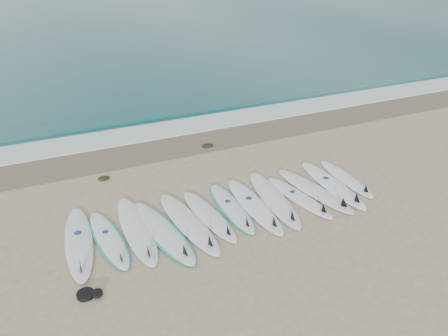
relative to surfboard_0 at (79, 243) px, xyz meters
name	(u,v)px	position (x,y,z in m)	size (l,w,h in m)	color
ground	(231,211)	(3.55, -0.09, -0.06)	(120.00, 120.00, 0.00)	tan
ocean	(69,17)	(3.55, 32.41, -0.05)	(120.00, 55.00, 0.03)	#1F595B
wet_sand_band	(177,146)	(3.55, 4.01, -0.06)	(120.00, 1.80, 0.01)	#6B6047
foam_band	(164,130)	(3.55, 5.41, -0.04)	(120.00, 1.40, 0.04)	silver
wave_crest	(152,115)	(3.55, 6.91, -0.01)	(120.00, 1.00, 0.10)	#1F595B
surfboard_0	(79,243)	(0.00, 0.00, 0.00)	(0.81, 2.82, 0.36)	white
surfboard_1	(109,240)	(0.62, -0.11, -0.02)	(0.82, 2.43, 0.30)	white
surfboard_2	(137,230)	(1.25, -0.05, 0.00)	(0.60, 2.87, 0.37)	white
surfboard_3	(163,232)	(1.77, -0.33, -0.01)	(1.15, 2.92, 0.36)	silver
surfboard_4	(189,223)	(2.41, -0.27, 0.00)	(0.91, 2.91, 0.37)	white
surfboard_5	(210,216)	(2.95, -0.19, -0.01)	(0.77, 2.53, 0.32)	white
surfboard_6	(232,208)	(3.58, -0.06, -0.02)	(0.64, 2.44, 0.31)	silver
surfboard_7	(255,206)	(4.12, -0.24, 0.00)	(0.61, 2.77, 0.35)	white
surfboard_8	(275,199)	(4.71, -0.16, 0.00)	(0.90, 2.93, 0.37)	white
surfboard_9	(300,198)	(5.34, -0.34, -0.01)	(0.86, 2.44, 0.31)	white
surfboard_10	(316,191)	(5.89, -0.23, 0.00)	(1.02, 2.80, 0.35)	white
surfboard_11	(333,185)	(6.49, -0.17, 0.00)	(0.65, 2.81, 0.36)	white
surfboard_12	(347,179)	(7.04, -0.02, -0.01)	(0.55, 2.32, 0.30)	white
seaweed_near	(104,178)	(1.02, 2.75, -0.03)	(0.32, 0.25, 0.06)	black
seaweed_far	(208,146)	(4.42, 3.55, -0.03)	(0.37, 0.29, 0.07)	black
leash_coil	(88,294)	(-0.05, -1.61, -0.01)	(0.46, 0.36, 0.11)	black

